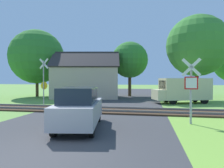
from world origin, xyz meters
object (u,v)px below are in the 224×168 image
tree_right (197,46)px  tree_left (37,57)px  stop_sign_near (191,86)px  tree_center (130,60)px  house (86,81)px  parked_car (79,108)px  mail_truck (183,89)px  crossing_sign_far (44,80)px

tree_right → tree_left: bearing=176.3°
tree_right → stop_sign_near: bearing=-103.8°
tree_right → tree_center: tree_right is taller
house → parked_car: bearing=-83.6°
tree_center → mail_truck: 9.22m
mail_truck → parked_car: bearing=133.0°
crossing_sign_far → tree_right: 15.27m
crossing_sign_far → house: 7.48m
crossing_sign_far → tree_left: tree_left is taller
tree_left → house: bearing=-3.7°
stop_sign_near → tree_right: 12.65m
tree_right → tree_center: 8.20m
crossing_sign_far → parked_car: 8.91m
crossing_sign_far → tree_right: tree_right is taller
house → tree_center: 6.24m
house → tree_center: bearing=21.3°
stop_sign_near → house: house is taller
tree_right → mail_truck: size_ratio=1.66×
tree_center → tree_left: bearing=-167.6°
crossing_sign_far → mail_truck: (11.48, 3.65, -0.84)m
tree_left → tree_center: 11.68m
stop_sign_near → house: (-9.17, 12.51, 0.15)m
crossing_sign_far → house: size_ratio=0.46×
tree_right → tree_center: bearing=152.7°
tree_left → crossing_sign_far: bearing=-55.8°
stop_sign_near → tree_right: bearing=-98.3°
parked_car → tree_left: bearing=117.4°
tree_center → parked_car: bearing=-91.8°
crossing_sign_far → tree_center: tree_center is taller
mail_truck → parked_car: (-5.94, -10.53, -0.34)m
tree_right → tree_left: tree_right is taller
mail_truck → tree_center: bearing=21.4°
mail_truck → crossing_sign_far: bearing=90.1°
stop_sign_near → crossing_sign_far: (-10.45, 5.14, 0.28)m
tree_center → parked_car: 17.60m
house → mail_truck: bearing=-30.2°
stop_sign_near → mail_truck: (1.03, 8.79, -0.55)m
house → tree_right: bearing=-13.9°
tree_center → crossing_sign_far: bearing=-120.6°
crossing_sign_far → tree_right: size_ratio=0.45×
tree_right → parked_car: bearing=-120.1°
crossing_sign_far → house: bearing=88.8°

